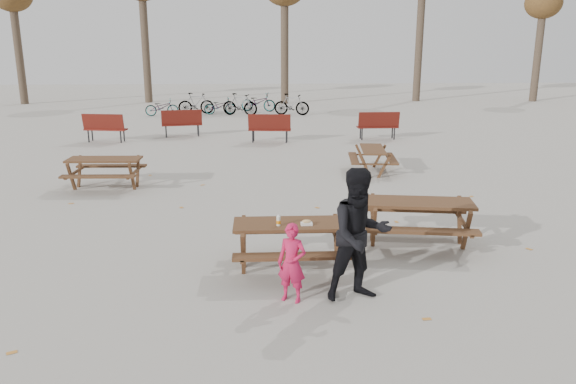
{
  "coord_description": "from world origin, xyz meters",
  "views": [
    {
      "loc": [
        -0.47,
        -8.29,
        3.51
      ],
      "look_at": [
        0.0,
        1.0,
        1.0
      ],
      "focal_mm": 35.0,
      "sensor_mm": 36.0,
      "label": 1
    }
  ],
  "objects_px": {
    "food_tray": "(307,224)",
    "picnic_table_east": "(418,223)",
    "main_picnic_table": "(291,234)",
    "soda_bottle": "(279,221)",
    "adult": "(360,235)",
    "picnic_table_north": "(105,173)",
    "child": "(292,263)",
    "picnic_table_far": "(372,160)"
  },
  "relations": [
    {
      "from": "food_tray",
      "to": "picnic_table_east",
      "type": "height_order",
      "value": "food_tray"
    },
    {
      "from": "main_picnic_table",
      "to": "picnic_table_east",
      "type": "height_order",
      "value": "picnic_table_east"
    },
    {
      "from": "main_picnic_table",
      "to": "soda_bottle",
      "type": "bearing_deg",
      "value": -146.3
    },
    {
      "from": "soda_bottle",
      "to": "adult",
      "type": "xyz_separation_m",
      "value": [
        1.09,
        -0.95,
        0.09
      ]
    },
    {
      "from": "main_picnic_table",
      "to": "picnic_table_east",
      "type": "relative_size",
      "value": 0.96
    },
    {
      "from": "main_picnic_table",
      "to": "picnic_table_north",
      "type": "height_order",
      "value": "main_picnic_table"
    },
    {
      "from": "child",
      "to": "picnic_table_north",
      "type": "xyz_separation_m",
      "value": [
        -4.21,
        6.41,
        -0.19
      ]
    },
    {
      "from": "food_tray",
      "to": "adult",
      "type": "distance_m",
      "value": 1.17
    },
    {
      "from": "adult",
      "to": "picnic_table_east",
      "type": "relative_size",
      "value": 1.0
    },
    {
      "from": "soda_bottle",
      "to": "picnic_table_far",
      "type": "height_order",
      "value": "soda_bottle"
    },
    {
      "from": "picnic_table_far",
      "to": "main_picnic_table",
      "type": "bearing_deg",
      "value": 164.47
    },
    {
      "from": "main_picnic_table",
      "to": "food_tray",
      "type": "distance_m",
      "value": 0.33
    },
    {
      "from": "picnic_table_east",
      "to": "soda_bottle",
      "type": "bearing_deg",
      "value": -147.08
    },
    {
      "from": "soda_bottle",
      "to": "picnic_table_east",
      "type": "relative_size",
      "value": 0.09
    },
    {
      "from": "main_picnic_table",
      "to": "child",
      "type": "bearing_deg",
      "value": -92.75
    },
    {
      "from": "soda_bottle",
      "to": "picnic_table_north",
      "type": "distance_m",
      "value": 6.8
    },
    {
      "from": "food_tray",
      "to": "adult",
      "type": "bearing_deg",
      "value": -55.91
    },
    {
      "from": "food_tray",
      "to": "adult",
      "type": "height_order",
      "value": "adult"
    },
    {
      "from": "soda_bottle",
      "to": "child",
      "type": "xyz_separation_m",
      "value": [
        0.15,
        -0.99,
        -0.29
      ]
    },
    {
      "from": "picnic_table_north",
      "to": "main_picnic_table",
      "type": "bearing_deg",
      "value": -49.1
    },
    {
      "from": "soda_bottle",
      "to": "child",
      "type": "distance_m",
      "value": 1.04
    },
    {
      "from": "picnic_table_north",
      "to": "picnic_table_far",
      "type": "bearing_deg",
      "value": 13.57
    },
    {
      "from": "main_picnic_table",
      "to": "adult",
      "type": "bearing_deg",
      "value": -50.97
    },
    {
      "from": "picnic_table_north",
      "to": "picnic_table_far",
      "type": "height_order",
      "value": "picnic_table_north"
    },
    {
      "from": "soda_bottle",
      "to": "picnic_table_east",
      "type": "xyz_separation_m",
      "value": [
        2.5,
        1.13,
        -0.44
      ]
    },
    {
      "from": "food_tray",
      "to": "main_picnic_table",
      "type": "bearing_deg",
      "value": 151.73
    },
    {
      "from": "food_tray",
      "to": "soda_bottle",
      "type": "xyz_separation_m",
      "value": [
        -0.43,
        -0.01,
        0.05
      ]
    },
    {
      "from": "picnic_table_east",
      "to": "picnic_table_far",
      "type": "bearing_deg",
      "value": 95.37
    },
    {
      "from": "soda_bottle",
      "to": "picnic_table_far",
      "type": "xyz_separation_m",
      "value": [
        2.82,
        6.84,
        -0.51
      ]
    },
    {
      "from": "food_tray",
      "to": "picnic_table_east",
      "type": "relative_size",
      "value": 0.1
    },
    {
      "from": "adult",
      "to": "picnic_table_east",
      "type": "height_order",
      "value": "adult"
    },
    {
      "from": "main_picnic_table",
      "to": "food_tray",
      "type": "relative_size",
      "value": 10.0
    },
    {
      "from": "main_picnic_table",
      "to": "child",
      "type": "relative_size",
      "value": 1.61
    },
    {
      "from": "main_picnic_table",
      "to": "picnic_table_north",
      "type": "relative_size",
      "value": 1.03
    },
    {
      "from": "child",
      "to": "picnic_table_far",
      "type": "xyz_separation_m",
      "value": [
        2.67,
        7.82,
        -0.23
      ]
    },
    {
      "from": "picnic_table_east",
      "to": "picnic_table_north",
      "type": "bearing_deg",
      "value": 155.41
    },
    {
      "from": "main_picnic_table",
      "to": "child",
      "type": "distance_m",
      "value": 1.12
    },
    {
      "from": "child",
      "to": "picnic_table_east",
      "type": "height_order",
      "value": "child"
    },
    {
      "from": "child",
      "to": "adult",
      "type": "relative_size",
      "value": 0.6
    },
    {
      "from": "main_picnic_table",
      "to": "soda_bottle",
      "type": "relative_size",
      "value": 10.59
    },
    {
      "from": "soda_bottle",
      "to": "picnic_table_east",
      "type": "height_order",
      "value": "soda_bottle"
    },
    {
      "from": "main_picnic_table",
      "to": "food_tray",
      "type": "height_order",
      "value": "food_tray"
    }
  ]
}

